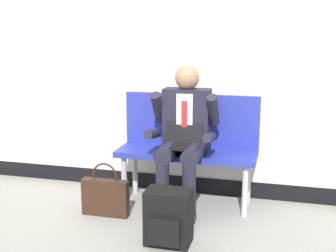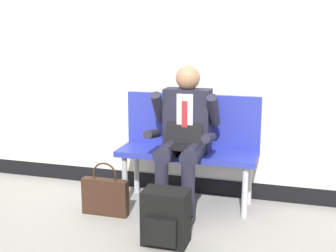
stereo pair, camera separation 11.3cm
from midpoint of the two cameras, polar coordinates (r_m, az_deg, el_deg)
name	(u,v)px [view 2 (the right image)]	position (r m, az deg, el deg)	size (l,w,h in m)	color
ground_plane	(149,216)	(3.91, -1.51, -11.20)	(18.00, 18.00, 0.00)	gray
station_wall	(173,47)	(4.27, 1.39, 9.79)	(5.22, 0.14, 2.77)	beige
bench_with_person	(189,141)	(4.07, 3.49, -1.89)	(1.23, 0.42, 0.97)	#28339E
person_seated	(184,135)	(3.85, 2.81, -1.14)	(0.57, 0.70, 1.24)	#1E1E2D
backpack	(166,218)	(3.37, 0.68, -11.42)	(0.33, 0.25, 0.41)	black
handbag	(105,196)	(3.91, -7.03, -8.63)	(0.40, 0.08, 0.46)	#331E14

